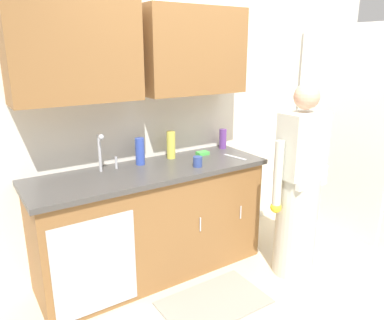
% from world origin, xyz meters
% --- Properties ---
extents(ground_plane, '(9.00, 9.00, 0.00)m').
position_xyz_m(ground_plane, '(0.00, 0.00, 0.00)').
color(ground_plane, beige).
extents(kitchen_wall_with_uppers, '(4.80, 0.44, 2.70)m').
position_xyz_m(kitchen_wall_with_uppers, '(-0.14, 0.99, 1.48)').
color(kitchen_wall_with_uppers, silver).
rests_on(kitchen_wall_with_uppers, ground).
extents(closet_door_panel, '(0.04, 1.10, 2.10)m').
position_xyz_m(closet_door_panel, '(1.45, 0.40, 1.05)').
color(closet_door_panel, silver).
rests_on(closet_door_panel, ground).
extents(counter_cabinet, '(1.90, 0.62, 0.90)m').
position_xyz_m(counter_cabinet, '(-0.55, 0.70, 0.45)').
color(counter_cabinet, brown).
rests_on(counter_cabinet, ground).
extents(countertop, '(1.96, 0.66, 0.04)m').
position_xyz_m(countertop, '(-0.55, 0.70, 0.92)').
color(countertop, '#474442').
rests_on(countertop, counter_cabinet).
extents(sink, '(0.50, 0.36, 0.35)m').
position_xyz_m(sink, '(-0.87, 0.71, 0.93)').
color(sink, '#B7BABF').
rests_on(sink, counter_cabinet).
extents(person_at_sink, '(0.55, 0.34, 1.62)m').
position_xyz_m(person_at_sink, '(0.46, 0.03, 0.69)').
color(person_at_sink, white).
rests_on(person_at_sink, ground).
extents(floor_mat, '(0.80, 0.50, 0.01)m').
position_xyz_m(floor_mat, '(-0.37, 0.05, 0.01)').
color(floor_mat, gray).
rests_on(floor_mat, ground).
extents(bottle_cleaner_spray, '(0.08, 0.08, 0.24)m').
position_xyz_m(bottle_cleaner_spray, '(-0.26, 0.87, 1.06)').
color(bottle_cleaner_spray, '#D8D14C').
rests_on(bottle_cleaner_spray, countertop).
extents(bottle_water_short, '(0.07, 0.07, 0.19)m').
position_xyz_m(bottle_water_short, '(0.33, 0.89, 1.03)').
color(bottle_water_short, '#66388C').
rests_on(bottle_water_short, countertop).
extents(bottle_dish_liquid, '(0.08, 0.08, 0.23)m').
position_xyz_m(bottle_dish_liquid, '(-0.56, 0.85, 1.05)').
color(bottle_dish_liquid, '#334CB2').
rests_on(bottle_dish_liquid, countertop).
extents(cup_by_sink, '(0.08, 0.08, 0.08)m').
position_xyz_m(cup_by_sink, '(-0.20, 0.54, 0.98)').
color(cup_by_sink, '#33478C').
rests_on(cup_by_sink, countertop).
extents(knife_on_counter, '(0.07, 0.24, 0.01)m').
position_xyz_m(knife_on_counter, '(0.23, 0.58, 0.94)').
color(knife_on_counter, silver).
rests_on(knife_on_counter, countertop).
extents(sponge, '(0.11, 0.07, 0.03)m').
position_xyz_m(sponge, '(0.04, 0.80, 0.96)').
color(sponge, '#4CBF4C').
rests_on(sponge, countertop).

